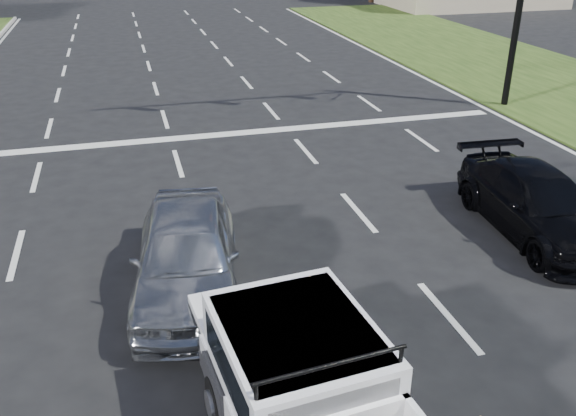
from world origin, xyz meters
name	(u,v)px	position (x,y,z in m)	size (l,w,h in m)	color
ground	(346,334)	(0.00, 0.00, 0.00)	(160.00, 160.00, 0.00)	black
road_markings	(255,177)	(0.00, 6.56, 0.01)	(17.75, 60.00, 0.01)	silver
silver_sedan	(186,254)	(-2.20, 1.86, 0.73)	(1.72, 4.28, 1.46)	#ADB0B5
black_coupe	(537,203)	(4.86, 2.20, 0.64)	(1.80, 4.42, 1.28)	black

